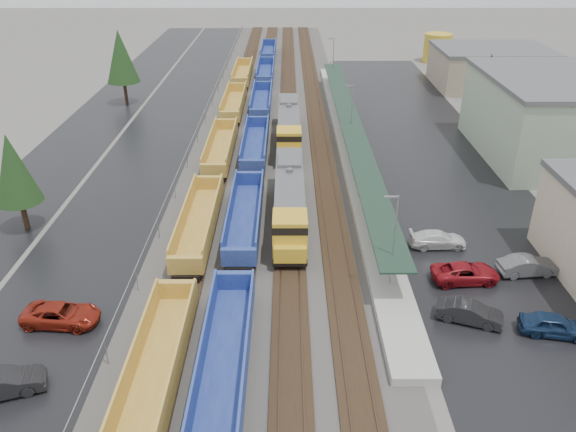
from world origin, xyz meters
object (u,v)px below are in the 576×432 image
Objects in this scene: locomotive_trail at (289,127)px; parked_car_west_c at (61,315)px; parked_car_east_b at (466,273)px; parked_car_east_a at (469,313)px; locomotive_lead at (290,201)px; parked_car_west_b at (1,384)px; well_string_yellow at (212,180)px; well_string_blue at (255,145)px; parked_car_east_c at (438,239)px; parked_car_east_d at (554,325)px; storage_tank at (437,48)px; parked_car_east_e at (528,266)px.

parked_car_west_c is at bearing -113.88° from locomotive_trail.
locomotive_trail is 3.56× the size of parked_car_east_b.
parked_car_east_a reaches higher than parked_car_east_b.
locomotive_lead is 3.56× the size of parked_car_east_b.
locomotive_lead is 3.80× the size of parked_car_west_b.
parked_car_east_a is (12.44, -14.64, -1.52)m from locomotive_lead.
well_string_blue is at bearing 68.65° from well_string_yellow.
parked_car_east_d reaches higher than parked_car_east_c.
parked_car_west_c is at bearing -110.33° from well_string_blue.
parked_car_west_b reaches higher than parked_car_west_c.
well_string_blue is at bearing 29.15° from parked_car_east_b.
well_string_yellow is at bearing 59.71° from parked_car_east_d.
locomotive_trail is (0.00, 21.00, 0.00)m from locomotive_lead.
locomotive_trail is 37.77m from parked_car_east_a.
parked_car_west_b is (-8.99, -28.38, -0.42)m from well_string_yellow.
storage_tank is at bearing -46.98° from parked_car_west_b.
parked_car_east_a is (-17.26, -82.82, -1.99)m from storage_tank.
parked_car_west_c is 1.09× the size of parked_car_east_c.
parked_car_west_b is 6.72m from parked_car_west_c.
storage_tank reaches higher than parked_car_east_a.
parked_car_east_e is at bearing -89.86° from parked_car_west_b.
well_string_blue is 39.68m from parked_car_east_d.
parked_car_east_d is (-11.97, -84.21, -1.97)m from storage_tank.
parked_car_east_b is 1.08× the size of parked_car_east_c.
locomotive_trail reaches higher than parked_car_east_a.
well_string_blue is 23.07× the size of storage_tank.
parked_car_west_b is 1.01× the size of parked_car_east_c.
parked_car_east_d is at bearing -64.41° from locomotive_trail.
well_string_blue is 25.82× the size of parked_car_west_b.
parked_car_west_b is at bearing -128.40° from locomotive_lead.
locomotive_lead is 27.39m from parked_car_west_b.
parked_car_east_d is at bearing -100.60° from parked_car_west_b.
locomotive_lead reaches higher than parked_car_east_d.
parked_car_west_b reaches higher than parked_car_east_e.
parked_car_west_c is at bearing 108.56° from parked_car_east_c.
parked_car_east_e is (22.74, -25.89, -0.47)m from well_string_blue.
parked_car_east_e is (26.74, -15.66, -0.46)m from well_string_yellow.
storage_tank reaches higher than parked_car_west_b.
locomotive_trail is 55.76m from storage_tank.
well_string_yellow is 10.99m from well_string_blue.
parked_car_east_d is 7.38m from parked_car_east_e.
well_string_yellow is at bearing -121.61° from storage_tank.
well_string_blue is 23.78× the size of parked_car_west_c.
parked_car_east_e is at bearing -84.03° from parked_car_east_b.
well_string_yellow is 34.49m from parked_car_east_d.
parked_car_east_c is (12.69, -4.41, -1.56)m from locomotive_lead.
parked_car_east_c is (0.25, 10.23, -0.04)m from parked_car_east_a.
locomotive_lead is 20.72m from parked_car_east_e.
parked_car_west_c is 30.38m from parked_car_east_c.
well_string_blue is 32.06m from parked_car_east_b.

